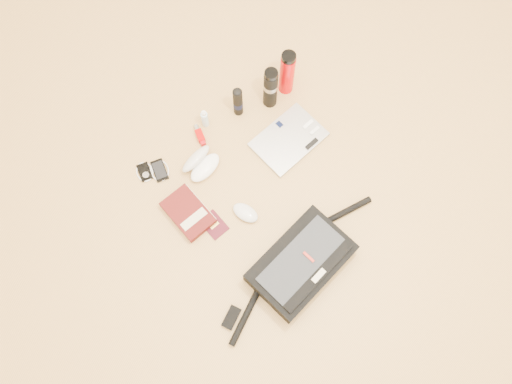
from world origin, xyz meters
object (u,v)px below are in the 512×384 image
at_px(book, 188,213).
at_px(laptop, 289,139).
at_px(messenger_bag, 301,264).
at_px(thermos_red, 287,73).
at_px(thermos_black, 270,88).

bearing_deg(book, laptop, -2.32).
xyz_separation_m(messenger_bag, thermos_red, (0.42, 0.74, 0.08)).
height_order(laptop, thermos_black, thermos_black).
bearing_deg(thermos_black, messenger_bag, -114.01).
relative_size(messenger_bag, book, 3.53).
distance_m(thermos_black, thermos_red, 0.11).
bearing_deg(laptop, thermos_black, 70.24).
bearing_deg(messenger_bag, book, 108.45).
distance_m(book, thermos_black, 0.66).
xyz_separation_m(messenger_bag, book, (-0.27, 0.45, -0.03)).
xyz_separation_m(messenger_bag, laptop, (0.28, 0.50, -0.04)).
xyz_separation_m(laptop, book, (-0.56, -0.06, 0.01)).
distance_m(laptop, book, 0.56).
bearing_deg(messenger_bag, thermos_red, 47.12).
relative_size(laptop, thermos_red, 1.32).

